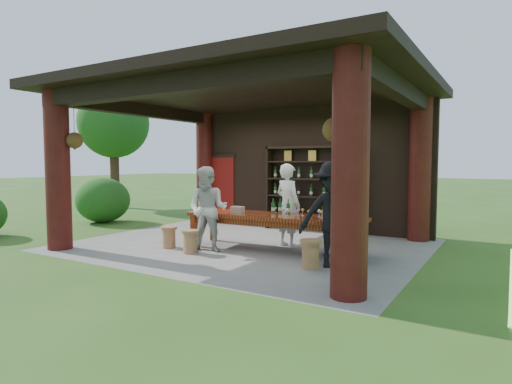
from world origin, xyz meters
The scene contains 15 objects.
ground centered at (0.00, 0.00, 0.00)m, with size 90.00×90.00×0.00m, color #2D5119.
pavilion centered at (-0.01, 0.43, 2.13)m, with size 7.50×6.00×3.60m.
wine_shelf centered at (0.46, 2.45, 1.13)m, with size 2.56×0.39×2.25m.
tasting_table centered at (0.82, -0.22, 0.64)m, with size 3.80×1.18×0.75m.
stool_near_left centered at (-0.51, -1.31, 0.25)m, with size 0.36×0.36×0.47m.
stool_near_right centered at (2.07, -1.20, 0.26)m, with size 0.38×0.38×0.50m.
stool_far_left centered at (-1.25, -1.13, 0.24)m, with size 0.35×0.35×0.46m.
host centered at (0.85, 0.33, 0.90)m, with size 0.66×0.43×1.80m, color silver.
guest_woman centered at (-0.30, -0.99, 0.87)m, with size 0.85×0.66×1.74m, color beige.
guest_man centered at (2.36, -0.91, 0.92)m, with size 1.19×0.69×1.85m, color black.
table_bottles centered at (0.80, 0.07, 0.90)m, with size 0.45×0.19×0.31m.
table_glasses centered at (1.52, -0.19, 0.82)m, with size 1.01×0.27×0.15m.
napkin_basket centered at (0.01, -0.38, 0.82)m, with size 0.26×0.18×0.14m, color #BF6672.
shrubs centered at (2.93, 1.04, 0.55)m, with size 15.37×8.04×1.36m.
trees centered at (3.49, 1.14, 3.37)m, with size 21.54×9.50×4.80m.
Camera 1 is at (5.01, -7.91, 1.83)m, focal length 30.00 mm.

